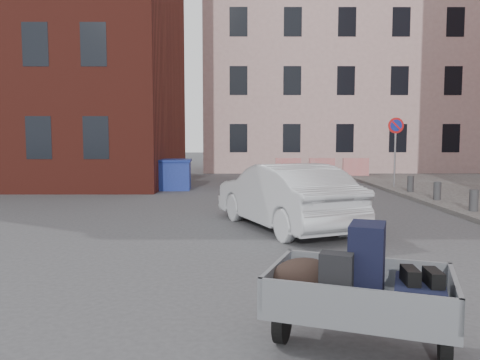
{
  "coord_description": "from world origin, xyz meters",
  "views": [
    {
      "loc": [
        -0.03,
        -8.42,
        1.96
      ],
      "look_at": [
        0.01,
        1.34,
        1.1
      ],
      "focal_mm": 35.0,
      "sensor_mm": 36.0,
      "label": 1
    }
  ],
  "objects": [
    {
      "name": "building_pink",
      "position": [
        6.0,
        22.0,
        7.0
      ],
      "size": [
        16.0,
        8.0,
        14.0
      ],
      "primitive_type": "cube",
      "color": "#B9938E",
      "rests_on": "ground"
    },
    {
      "name": "trailer",
      "position": [
        1.07,
        -4.3,
        0.61
      ],
      "size": [
        1.88,
        1.98,
        1.2
      ],
      "rotation": [
        0.0,
        0.0,
        -0.35
      ],
      "color": "black",
      "rests_on": "ground"
    },
    {
      "name": "silver_car",
      "position": [
        0.97,
        1.75,
        0.71
      ],
      "size": [
        3.05,
        4.58,
        1.43
      ],
      "primitive_type": "imported",
      "rotation": [
        0.0,
        0.0,
        3.53
      ],
      "color": "#B7BBC0",
      "rests_on": "ground"
    },
    {
      "name": "bollards",
      "position": [
        6.0,
        3.4,
        0.4
      ],
      "size": [
        0.22,
        9.02,
        0.55
      ],
      "color": "#3A3A3D",
      "rests_on": "sidewalk"
    },
    {
      "name": "no_parking_sign",
      "position": [
        6.0,
        9.48,
        2.01
      ],
      "size": [
        0.6,
        0.09,
        2.65
      ],
      "color": "gray",
      "rests_on": "sidewalk"
    },
    {
      "name": "dumpster",
      "position": [
        -3.25,
        9.66,
        0.59
      ],
      "size": [
        2.86,
        1.59,
        1.17
      ],
      "rotation": [
        0.0,
        0.0,
        0.06
      ],
      "color": "#1F3397",
      "rests_on": "ground"
    },
    {
      "name": "barriers",
      "position": [
        4.2,
        15.0,
        0.5
      ],
      "size": [
        4.7,
        0.18,
        1.0
      ],
      "color": "red",
      "rests_on": "ground"
    },
    {
      "name": "ground",
      "position": [
        0.0,
        0.0,
        0.0
      ],
      "size": [
        120.0,
        120.0,
        0.0
      ],
      "primitive_type": "plane",
      "color": "#38383A",
      "rests_on": "ground"
    },
    {
      "name": "building_brick",
      "position": [
        -9.0,
        13.0,
        7.0
      ],
      "size": [
        12.0,
        10.0,
        14.0
      ],
      "primitive_type": "cube",
      "color": "#591E16",
      "rests_on": "ground"
    }
  ]
}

